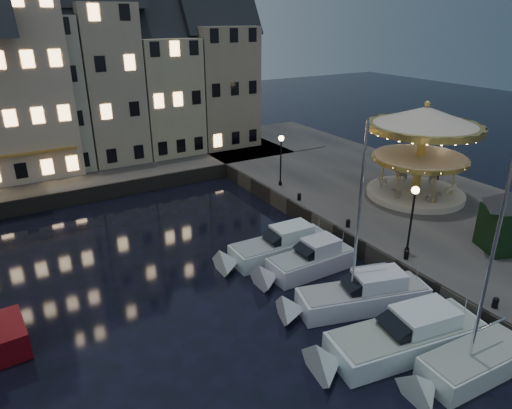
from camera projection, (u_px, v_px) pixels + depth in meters
ground at (319, 318)px, 23.24m from camera, size 160.00×160.00×0.00m
quay_east at (418, 211)px, 34.36m from camera, size 16.00×56.00×1.30m
quay_north at (59, 177)px, 41.43m from camera, size 44.00×12.00×1.30m
quaywall_e at (335, 235)px, 30.58m from camera, size 0.15×44.00×1.30m
quaywall_n at (97, 194)px, 37.61m from camera, size 48.00×0.15×1.30m
streetlamp_b at (413, 210)px, 25.89m from camera, size 0.44×0.44×4.17m
streetlamp_c at (281, 153)px, 36.60m from camera, size 0.44×0.44×4.17m
streetlamp_d at (442, 153)px, 36.78m from camera, size 0.44×0.44×4.17m
bollard_a at (496, 302)px, 21.78m from camera, size 0.30×0.30×0.57m
bollard_b at (407, 254)px, 26.14m from camera, size 0.30×0.30×0.57m
bollard_c at (348, 223)px, 30.11m from camera, size 0.30×0.30×0.57m
bollard_d at (299, 196)px, 34.47m from camera, size 0.30×0.30×0.57m
townhouse_nc at (39, 83)px, 39.89m from camera, size 6.82×8.00×14.80m
townhouse_nd at (105, 73)px, 42.41m from camera, size 5.50×8.00×15.80m
townhouse_ne at (162, 85)px, 45.56m from camera, size 6.16×8.00×12.80m
townhouse_nf at (217, 76)px, 48.23m from camera, size 6.82×8.00×13.80m
motorboat_a at (466, 367)px, 19.24m from camera, size 6.26×2.29×10.34m
motorboat_b at (399, 339)px, 20.72m from camera, size 8.52×3.68×2.15m
motorboat_c at (356, 297)px, 23.79m from camera, size 7.92×3.99×10.56m
motorboat_d at (306, 263)px, 27.13m from camera, size 6.40×2.10×2.15m
motorboat_e at (275, 248)px, 28.83m from camera, size 7.59×2.36×2.15m
carousel at (423, 135)px, 33.50m from camera, size 8.38×8.38×7.33m
ticket_kiosk at (509, 211)px, 26.36m from camera, size 3.61×3.61×4.23m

